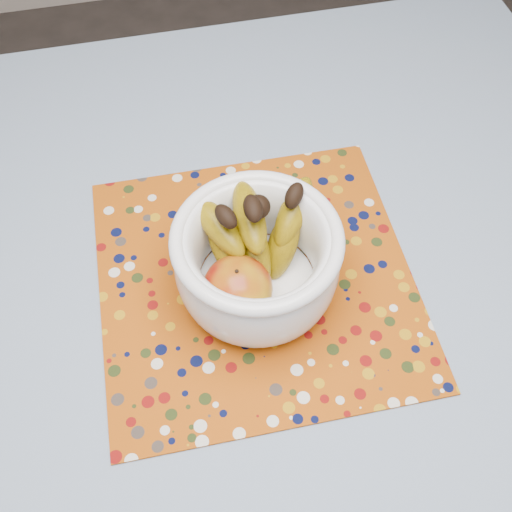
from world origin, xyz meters
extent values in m
plane|color=#2D2826|center=(0.00, 0.00, 0.00)|extent=(4.00, 4.00, 0.00)
cube|color=brown|center=(0.00, 0.00, 0.73)|extent=(1.20, 1.20, 0.04)
cylinder|color=brown|center=(0.53, 0.53, 0.35)|extent=(0.06, 0.06, 0.71)
cylinder|color=brown|center=(0.67, 0.25, 0.18)|extent=(0.03, 0.03, 0.37)
cube|color=slate|center=(0.00, 0.00, 0.76)|extent=(1.32, 1.32, 0.01)
cube|color=#9B4108|center=(0.03, 0.08, 0.76)|extent=(0.44, 0.44, 0.00)
cylinder|color=white|center=(0.03, 0.06, 0.77)|extent=(0.11, 0.11, 0.01)
cylinder|color=white|center=(0.03, 0.06, 0.78)|extent=(0.16, 0.16, 0.01)
torus|color=white|center=(0.03, 0.06, 0.89)|extent=(0.22, 0.22, 0.02)
ellipsoid|color=#740C04|center=(-0.01, 0.03, 0.83)|extent=(0.09, 0.09, 0.08)
sphere|color=black|center=(0.04, 0.09, 0.91)|extent=(0.03, 0.03, 0.03)
camera|label=1|loc=(-0.07, -0.35, 1.48)|focal=42.00mm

